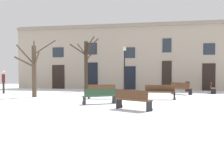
{
  "coord_description": "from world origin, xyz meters",
  "views": [
    {
      "loc": [
        3.94,
        -16.83,
        1.73
      ],
      "look_at": [
        0.0,
        1.94,
        0.88
      ],
      "focal_mm": 43.74,
      "sensor_mm": 36.0,
      "label": 1
    }
  ],
  "objects_px": {
    "bench_far_corner": "(102,91)",
    "streetlamp": "(124,64)",
    "bench_by_litter_bin": "(213,88)",
    "bench_back_to_back_right": "(133,99)",
    "tree_right_of_center": "(34,68)",
    "person_strolling": "(3,81)",
    "bench_facing_shops": "(100,96)",
    "bench_near_lamp": "(160,92)",
    "tree_near_facade": "(86,64)",
    "bench_near_center_tree": "(181,88)",
    "litter_bin": "(187,87)"
  },
  "relations": [
    {
      "from": "bench_far_corner",
      "to": "streetlamp",
      "type": "bearing_deg",
      "value": -105.01
    },
    {
      "from": "bench_by_litter_bin",
      "to": "bench_back_to_back_right",
      "type": "relative_size",
      "value": 0.87
    },
    {
      "from": "bench_far_corner",
      "to": "tree_right_of_center",
      "type": "bearing_deg",
      "value": -13.12
    },
    {
      "from": "person_strolling",
      "to": "bench_facing_shops",
      "type": "bearing_deg",
      "value": -159.57
    },
    {
      "from": "tree_right_of_center",
      "to": "bench_near_lamp",
      "type": "relative_size",
      "value": 2.08
    },
    {
      "from": "streetlamp",
      "to": "tree_right_of_center",
      "type": "bearing_deg",
      "value": -133.19
    },
    {
      "from": "tree_near_facade",
      "to": "streetlamp",
      "type": "xyz_separation_m",
      "value": [
        3.49,
        -0.25,
        -0.05
      ]
    },
    {
      "from": "bench_by_litter_bin",
      "to": "bench_near_lamp",
      "type": "height_order",
      "value": "bench_near_lamp"
    },
    {
      "from": "bench_by_litter_bin",
      "to": "bench_far_corner",
      "type": "height_order",
      "value": "bench_far_corner"
    },
    {
      "from": "tree_near_facade",
      "to": "bench_near_center_tree",
      "type": "relative_size",
      "value": 3.0
    },
    {
      "from": "tree_right_of_center",
      "to": "bench_near_center_tree",
      "type": "xyz_separation_m",
      "value": [
        10.03,
        4.46,
        -1.5
      ]
    },
    {
      "from": "bench_far_corner",
      "to": "bench_facing_shops",
      "type": "bearing_deg",
      "value": 92.04
    },
    {
      "from": "streetlamp",
      "to": "bench_facing_shops",
      "type": "distance_m",
      "value": 9.03
    },
    {
      "from": "bench_by_litter_bin",
      "to": "bench_facing_shops",
      "type": "relative_size",
      "value": 0.88
    },
    {
      "from": "bench_near_center_tree",
      "to": "bench_near_lamp",
      "type": "xyz_separation_m",
      "value": [
        -1.46,
        -4.41,
        0.01
      ]
    },
    {
      "from": "tree_right_of_center",
      "to": "bench_far_corner",
      "type": "xyz_separation_m",
      "value": [
        4.87,
        -0.26,
        -1.5
      ]
    },
    {
      "from": "litter_bin",
      "to": "bench_back_to_back_right",
      "type": "relative_size",
      "value": 0.49
    },
    {
      "from": "tree_near_facade",
      "to": "bench_by_litter_bin",
      "type": "distance_m",
      "value": 10.89
    },
    {
      "from": "tree_right_of_center",
      "to": "streetlamp",
      "type": "distance_m",
      "value": 7.88
    },
    {
      "from": "bench_back_to_back_right",
      "to": "bench_by_litter_bin",
      "type": "bearing_deg",
      "value": -86.97
    },
    {
      "from": "tree_right_of_center",
      "to": "litter_bin",
      "type": "xyz_separation_m",
      "value": [
        10.71,
        7.64,
        -1.54
      ]
    },
    {
      "from": "tree_near_facade",
      "to": "streetlamp",
      "type": "relative_size",
      "value": 1.21
    },
    {
      "from": "tree_right_of_center",
      "to": "bench_by_litter_bin",
      "type": "xyz_separation_m",
      "value": [
        12.59,
        6.0,
        -1.54
      ]
    },
    {
      "from": "litter_bin",
      "to": "person_strolling",
      "type": "relative_size",
      "value": 0.48
    },
    {
      "from": "bench_back_to_back_right",
      "to": "bench_far_corner",
      "type": "xyz_separation_m",
      "value": [
        -2.65,
        4.75,
        -0.0
      ]
    },
    {
      "from": "bench_facing_shops",
      "to": "bench_far_corner",
      "type": "relative_size",
      "value": 0.96
    },
    {
      "from": "bench_near_center_tree",
      "to": "person_strolling",
      "type": "distance_m",
      "value": 14.14
    },
    {
      "from": "litter_bin",
      "to": "bench_by_litter_bin",
      "type": "distance_m",
      "value": 2.49
    },
    {
      "from": "bench_far_corner",
      "to": "bench_near_center_tree",
      "type": "bearing_deg",
      "value": -147.68
    },
    {
      "from": "bench_back_to_back_right",
      "to": "bench_near_center_tree",
      "type": "relative_size",
      "value": 1.12
    },
    {
      "from": "bench_by_litter_bin",
      "to": "bench_facing_shops",
      "type": "xyz_separation_m",
      "value": [
        -7.11,
        -9.07,
        -0.01
      ]
    },
    {
      "from": "bench_back_to_back_right",
      "to": "person_strolling",
      "type": "height_order",
      "value": "person_strolling"
    },
    {
      "from": "tree_right_of_center",
      "to": "bench_facing_shops",
      "type": "distance_m",
      "value": 6.46
    },
    {
      "from": "tree_right_of_center",
      "to": "bench_near_lamp",
      "type": "distance_m",
      "value": 8.7
    },
    {
      "from": "litter_bin",
      "to": "bench_back_to_back_right",
      "type": "xyz_separation_m",
      "value": [
        -3.2,
        -12.65,
        0.04
      ]
    },
    {
      "from": "bench_near_lamp",
      "to": "person_strolling",
      "type": "relative_size",
      "value": 1.06
    },
    {
      "from": "bench_back_to_back_right",
      "to": "bench_facing_shops",
      "type": "height_order",
      "value": "bench_back_to_back_right"
    },
    {
      "from": "person_strolling",
      "to": "bench_by_litter_bin",
      "type": "bearing_deg",
      "value": -117.13
    },
    {
      "from": "tree_near_facade",
      "to": "litter_bin",
      "type": "relative_size",
      "value": 5.47
    },
    {
      "from": "bench_by_litter_bin",
      "to": "bench_back_to_back_right",
      "type": "xyz_separation_m",
      "value": [
        -5.07,
        -11.01,
        0.04
      ]
    },
    {
      "from": "tree_right_of_center",
      "to": "bench_far_corner",
      "type": "relative_size",
      "value": 2.16
    },
    {
      "from": "bench_near_lamp",
      "to": "bench_near_center_tree",
      "type": "bearing_deg",
      "value": 64.69
    },
    {
      "from": "bench_near_center_tree",
      "to": "bench_facing_shops",
      "type": "distance_m",
      "value": 8.8
    },
    {
      "from": "litter_bin",
      "to": "person_strolling",
      "type": "xyz_separation_m",
      "value": [
        -14.66,
        -5.22,
        0.58
      ]
    },
    {
      "from": "tree_near_facade",
      "to": "bench_facing_shops",
      "type": "bearing_deg",
      "value": -68.41
    },
    {
      "from": "bench_by_litter_bin",
      "to": "bench_facing_shops",
      "type": "distance_m",
      "value": 11.53
    },
    {
      "from": "litter_bin",
      "to": "bench_by_litter_bin",
      "type": "relative_size",
      "value": 0.56
    },
    {
      "from": "bench_near_center_tree",
      "to": "bench_facing_shops",
      "type": "bearing_deg",
      "value": 97.67
    },
    {
      "from": "streetlamp",
      "to": "bench_by_litter_bin",
      "type": "relative_size",
      "value": 2.52
    },
    {
      "from": "bench_facing_shops",
      "to": "bench_far_corner",
      "type": "bearing_deg",
      "value": -111.37
    }
  ]
}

